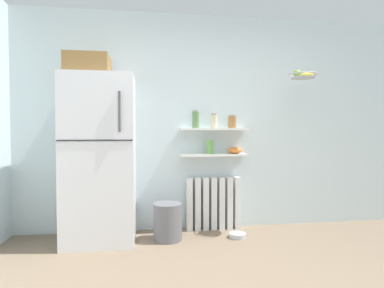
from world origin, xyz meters
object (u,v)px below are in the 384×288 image
refrigerator (100,155)px  storage_jar_1 (214,121)px  radiator (213,203)px  vase (210,147)px  pet_food_bowl (237,235)px  shelf_bowl (235,150)px  storage_jar_0 (196,119)px  hanging_fruit_basket (303,75)px  storage_jar_2 (232,122)px  trash_bin (168,222)px

refrigerator → storage_jar_1: 1.37m
refrigerator → radiator: 1.46m
vase → pet_food_bowl: 1.06m
vase → shelf_bowl: (0.31, 0.00, -0.04)m
storage_jar_0 → hanging_fruit_basket: bearing=-12.6°
radiator → storage_jar_2: bearing=-7.7°
storage_jar_2 → hanging_fruit_basket: size_ratio=0.49×
storage_jar_1 → pet_food_bowl: bearing=-58.1°
vase → trash_bin: 1.00m
radiator → trash_bin: (-0.58, -0.32, -0.11)m
storage_jar_1 → vase: bearing=180.0°
storage_jar_0 → storage_jar_2: (0.45, 0.00, -0.03)m
shelf_bowl → hanging_fruit_basket: 1.17m
storage_jar_2 → vase: size_ratio=0.97×
pet_food_bowl → hanging_fruit_basket: 1.98m
refrigerator → storage_jar_2: (1.52, 0.22, 0.37)m
refrigerator → pet_food_bowl: size_ratio=10.39×
radiator → storage_jar_0: storage_jar_0 is taller
trash_bin → pet_food_bowl: 0.80m
trash_bin → hanging_fruit_basket: size_ratio=1.23×
refrigerator → storage_jar_2: refrigerator is taller
radiator → storage_jar_2: 1.02m
radiator → storage_jar_1: storage_jar_1 is taller
refrigerator → pet_food_bowl: 1.76m
storage_jar_0 → trash_bin: 1.22m
storage_jar_1 → trash_bin: storage_jar_1 is taller
storage_jar_0 → storage_jar_1: bearing=-0.0°
radiator → shelf_bowl: (0.26, -0.03, 0.65)m
refrigerator → shelf_bowl: (1.56, 0.22, 0.02)m
storage_jar_1 → trash_bin: 1.29m
storage_jar_1 → pet_food_bowl: storage_jar_1 is taller
refrigerator → hanging_fruit_basket: refrigerator is taller
trash_bin → pet_food_bowl: trash_bin is taller
storage_jar_0 → vase: size_ratio=1.28×
shelf_bowl → trash_bin: size_ratio=0.45×
radiator → refrigerator: bearing=-169.3°
trash_bin → hanging_fruit_basket: bearing=0.7°
refrigerator → hanging_fruit_basket: 2.46m
refrigerator → storage_jar_0: 1.17m
trash_bin → storage_jar_1: bearing=26.6°
radiator → storage_jar_1: 1.00m
refrigerator → shelf_bowl: bearing=7.9°
storage_jar_2 → shelf_bowl: (0.04, -0.00, -0.35)m
storage_jar_0 → storage_jar_2: bearing=0.0°
trash_bin → hanging_fruit_basket: (1.56, 0.02, 1.64)m
refrigerator → radiator: size_ratio=3.01×
storage_jar_1 → trash_bin: (-0.58, -0.29, -1.11)m
storage_jar_0 → hanging_fruit_basket: (1.21, -0.27, 0.50)m
vase → hanging_fruit_basket: 1.36m
vase → storage_jar_2: bearing=0.0°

